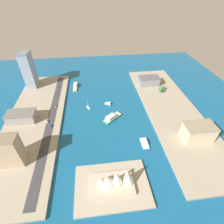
% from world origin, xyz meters
% --- Properties ---
extents(ground_plane, '(440.00, 440.00, 0.00)m').
position_xyz_m(ground_plane, '(0.00, 0.00, 0.00)').
color(ground_plane, '#145684').
extents(quay_west, '(70.00, 240.00, 2.66)m').
position_xyz_m(quay_west, '(-92.15, 0.00, 1.33)').
color(quay_west, '#9E937F').
rests_on(quay_west, ground_plane).
extents(quay_east, '(70.00, 240.00, 2.66)m').
position_xyz_m(quay_east, '(92.15, 0.00, 1.33)').
color(quay_east, '#9E937F').
rests_on(quay_east, ground_plane).
extents(peninsula_point, '(65.52, 45.75, 2.00)m').
position_xyz_m(peninsula_point, '(3.22, 99.30, 1.00)').
color(peninsula_point, '#A89E89').
rests_on(peninsula_point, ground_plane).
extents(road_strip, '(9.67, 228.00, 0.15)m').
position_xyz_m(road_strip, '(70.38, 0.00, 2.74)').
color(road_strip, '#38383D').
rests_on(road_strip, quay_east).
extents(yacht_sleek_gray, '(10.64, 7.18, 3.84)m').
position_xyz_m(yacht_sleek_gray, '(-6.11, -24.22, 1.49)').
color(yacht_sleek_gray, '#999EA3').
rests_on(yacht_sleek_gray, ground_plane).
extents(ferry_yellow_fast, '(7.13, 29.56, 6.03)m').
position_xyz_m(ferry_yellow_fast, '(43.37, -80.35, 2.15)').
color(ferry_yellow_fast, yellow).
rests_on(ferry_yellow_fast, ground_plane).
extents(catamaran_blue, '(7.97, 18.21, 4.05)m').
position_xyz_m(catamaran_blue, '(-38.60, 55.42, 1.56)').
color(catamaran_blue, blue).
rests_on(catamaran_blue, ground_plane).
extents(sailboat_small_white, '(6.16, 9.41, 12.57)m').
position_xyz_m(sailboat_small_white, '(22.49, -19.11, 0.81)').
color(sailboat_small_white, white).
rests_on(sailboat_small_white, ground_plane).
extents(ferry_green_doubledeck, '(26.52, 23.84, 6.72)m').
position_xyz_m(ferry_green_doubledeck, '(-7.89, 8.63, 2.50)').
color(ferry_green_doubledeck, '#2D8C4C').
rests_on(ferry_green_doubledeck, ground_plane).
extents(carpark_squat_concrete, '(34.74, 19.43, 12.64)m').
position_xyz_m(carpark_squat_concrete, '(105.74, 0.45, 9.01)').
color(carpark_squat_concrete, gray).
rests_on(carpark_squat_concrete, quay_east).
extents(apartment_midrise_tan, '(25.44, 14.87, 33.86)m').
position_xyz_m(apartment_midrise_tan, '(96.66, 64.22, 19.63)').
color(apartment_midrise_tan, tan).
rests_on(apartment_midrise_tan, quay_east).
extents(warehouse_low_gray, '(33.63, 19.22, 13.96)m').
position_xyz_m(warehouse_low_gray, '(-80.22, -69.69, 9.67)').
color(warehouse_low_gray, gray).
rests_on(warehouse_low_gray, quay_west).
extents(tower_tall_glass, '(15.36, 25.33, 56.05)m').
position_xyz_m(tower_tall_glass, '(113.07, -89.65, 30.72)').
color(tower_tall_glass, '#8C9EB2').
rests_on(tower_tall_glass, quay_east).
extents(office_block_beige, '(33.11, 20.31, 20.12)m').
position_xyz_m(office_block_beige, '(-97.00, 57.11, 12.75)').
color(office_block_beige, '#C6B793').
rests_on(office_block_beige, quay_west).
extents(van_white, '(1.90, 5.09, 1.57)m').
position_xyz_m(van_white, '(73.90, 7.28, 3.59)').
color(van_white, black).
rests_on(van_white, road_strip).
extents(taxi_yellow_cab, '(1.97, 4.43, 1.65)m').
position_xyz_m(taxi_yellow_cab, '(68.13, -24.81, 3.62)').
color(taxi_yellow_cab, black).
rests_on(taxi_yellow_cab, road_strip).
extents(sedan_silver, '(2.04, 4.61, 1.57)m').
position_xyz_m(sedan_silver, '(72.24, -76.35, 3.59)').
color(sedan_silver, black).
rests_on(sedan_silver, road_strip).
extents(hatchback_blue, '(2.01, 5.15, 1.57)m').
position_xyz_m(hatchback_blue, '(67.95, 16.51, 3.58)').
color(hatchback_blue, black).
rests_on(hatchback_blue, road_strip).
extents(pickup_red, '(1.98, 4.91, 1.53)m').
position_xyz_m(pickup_red, '(72.64, 53.66, 3.57)').
color(pickup_red, black).
rests_on(pickup_red, road_strip).
extents(traffic_light_waterfront, '(0.36, 0.36, 6.50)m').
position_xyz_m(traffic_light_waterfront, '(64.43, 21.27, 7.01)').
color(traffic_light_waterfront, black).
rests_on(traffic_light_waterfront, quay_east).
extents(opera_landmark, '(38.00, 23.19, 21.92)m').
position_xyz_m(opera_landmark, '(1.78, 99.30, 9.30)').
color(opera_landmark, '#BCAD93').
rests_on(opera_landmark, peninsula_point).
extents(park_tree_cluster, '(13.21, 13.24, 10.22)m').
position_xyz_m(park_tree_cluster, '(-92.32, -42.70, 9.26)').
color(park_tree_cluster, brown).
rests_on(park_tree_cluster, quay_west).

